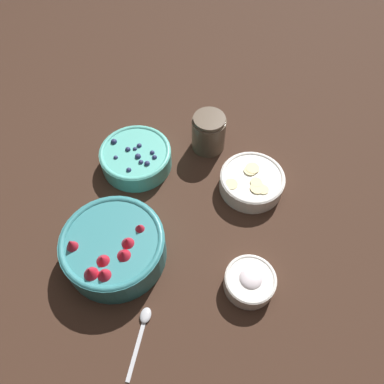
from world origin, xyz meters
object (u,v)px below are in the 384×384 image
bowl_blueberries (136,157)px  bowl_cream (250,281)px  bowl_strawberries (114,247)px  jar_chocolate (209,133)px  bowl_bananas (252,181)px

bowl_blueberries → bowl_cream: bearing=7.7°
bowl_strawberries → jar_chocolate: (-0.16, 0.34, 0.00)m
jar_chocolate → bowl_strawberries: bearing=-64.2°
bowl_blueberries → bowl_cream: 0.41m
bowl_strawberries → jar_chocolate: jar_chocolate is taller
bowl_strawberries → bowl_bananas: size_ratio=1.41×
bowl_strawberries → bowl_bananas: (0.00, 0.36, -0.02)m
bowl_strawberries → jar_chocolate: size_ratio=2.14×
bowl_cream → jar_chocolate: (-0.37, 0.13, 0.02)m
bowl_strawberries → bowl_cream: bearing=45.5°
bowl_strawberries → jar_chocolate: bearing=115.8°
bowl_blueberries → jar_chocolate: 0.19m
bowl_strawberries → bowl_cream: 0.29m
bowl_blueberries → jar_chocolate: (0.04, 0.19, 0.02)m
bowl_cream → jar_chocolate: jar_chocolate is taller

